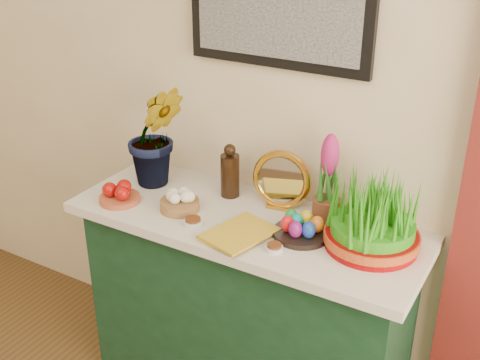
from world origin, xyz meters
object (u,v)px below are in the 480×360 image
at_px(sideboard, 246,313).
at_px(book, 221,224).
at_px(mirror, 281,180).
at_px(hyacinth_green, 155,119).
at_px(wheatgrass_sabzeh, 374,217).

bearing_deg(sideboard, book, -108.37).
xyz_separation_m(mirror, book, (-0.12, -0.26, -0.10)).
distance_m(sideboard, hyacinth_green, 0.90).
relative_size(hyacinth_green, wheatgrass_sabzeh, 1.72).
xyz_separation_m(book, wheatgrass_sabzeh, (0.53, 0.16, 0.10)).
bearing_deg(sideboard, mirror, 62.40).
xyz_separation_m(hyacinth_green, mirror, (0.55, 0.07, -0.17)).
relative_size(sideboard, mirror, 5.31).
distance_m(sideboard, book, 0.50).
xyz_separation_m(sideboard, wheatgrass_sabzeh, (0.49, 0.03, 0.59)).
bearing_deg(book, sideboard, 86.17).
height_order(hyacinth_green, mirror, hyacinth_green).
height_order(sideboard, book, book).
distance_m(hyacinth_green, mirror, 0.58).
distance_m(sideboard, mirror, 0.60).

